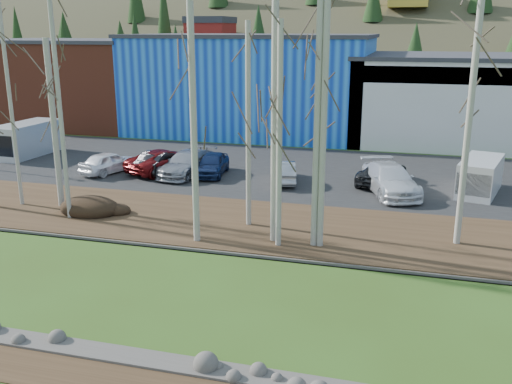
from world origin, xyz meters
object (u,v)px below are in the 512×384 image
(car_3, at_px, (187,163))
(car_6, at_px, (382,172))
(car_1, at_px, (160,161))
(car_4, at_px, (212,164))
(car_2, at_px, (164,161))
(van_grey, at_px, (25,140))
(car_0, at_px, (109,162))
(van_white, at_px, (480,177))
(car_5, at_px, (283,171))
(car_7, at_px, (390,179))

(car_3, height_order, car_6, car_3)
(car_1, height_order, car_4, car_1)
(car_2, xyz_separation_m, van_grey, (-11.33, 1.75, 0.43))
(car_0, xyz_separation_m, van_white, (21.58, 1.09, 0.27))
(car_2, relative_size, car_5, 1.32)
(car_4, height_order, van_white, van_white)
(car_0, bearing_deg, van_grey, 0.79)
(car_2, bearing_deg, car_5, -159.19)
(car_0, xyz_separation_m, car_1, (2.94, 1.03, 0.02))
(car_0, distance_m, car_2, 3.38)
(car_3, bearing_deg, car_0, -164.02)
(car_0, height_order, car_2, car_2)
(car_2, xyz_separation_m, car_3, (1.66, -0.40, 0.02))
(car_1, distance_m, car_2, 0.27)
(car_2, relative_size, van_grey, 0.96)
(car_0, height_order, car_4, car_4)
(car_3, bearing_deg, car_1, 178.87)
(car_6, height_order, car_7, car_7)
(car_5, bearing_deg, car_4, -20.75)
(car_2, xyz_separation_m, car_6, (13.21, 0.72, -0.06))
(car_7, relative_size, van_white, 1.17)
(car_3, xyz_separation_m, car_4, (1.48, 0.41, -0.05))
(car_1, bearing_deg, car_5, -179.53)
(car_4, distance_m, car_6, 10.10)
(car_1, xyz_separation_m, car_4, (3.37, 0.14, -0.01))
(van_grey, bearing_deg, car_7, -3.53)
(car_0, relative_size, car_1, 0.94)
(car_0, xyz_separation_m, car_2, (3.18, 1.15, 0.04))
(car_0, height_order, van_grey, van_grey)
(car_1, distance_m, car_4, 3.38)
(car_6, bearing_deg, van_white, -178.76)
(car_4, xyz_separation_m, car_5, (4.54, -0.49, -0.04))
(car_2, relative_size, car_6, 1.09)
(car_6, height_order, van_grey, van_grey)
(car_2, bearing_deg, car_7, -161.05)
(car_0, height_order, car_3, car_3)
(car_4, relative_size, van_white, 0.86)
(van_white, bearing_deg, car_7, -150.73)
(car_3, distance_m, car_7, 12.12)
(car_5, relative_size, van_grey, 0.73)
(car_5, bearing_deg, car_3, -15.31)
(car_4, bearing_deg, car_5, -12.84)
(car_4, xyz_separation_m, car_6, (10.08, 0.70, -0.03))
(van_white, bearing_deg, car_2, -165.75)
(car_2, distance_m, car_4, 3.13)
(car_3, height_order, van_white, van_white)
(car_3, bearing_deg, van_grey, 177.79)
(car_7, bearing_deg, car_3, 154.85)
(car_4, height_order, car_7, car_7)
(car_3, xyz_separation_m, van_white, (16.74, 0.33, 0.22))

